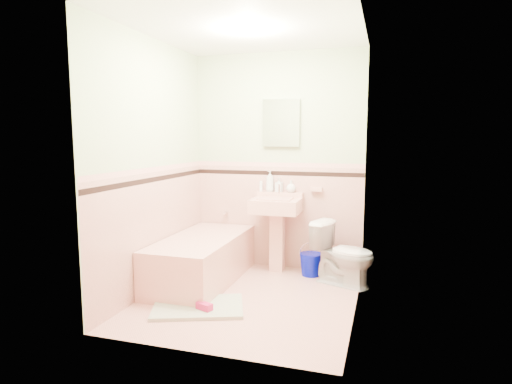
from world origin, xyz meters
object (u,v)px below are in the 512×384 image
(sink, at_px, (276,236))
(shoe, at_px, (204,306))
(toilet, at_px, (344,254))
(bucket, at_px, (311,264))
(soap_bottle_left, at_px, (270,181))
(bathtub, at_px, (202,261))
(soap_bottle_mid, at_px, (279,185))
(medicine_cabinet, at_px, (281,123))
(soap_bottle_right, at_px, (291,186))

(sink, bearing_deg, shoe, -103.53)
(toilet, height_order, bucket, toilet)
(sink, height_order, soap_bottle_left, soap_bottle_left)
(bathtub, bearing_deg, soap_bottle_mid, 46.83)
(medicine_cabinet, bearing_deg, soap_bottle_mid, -114.93)
(soap_bottle_left, bearing_deg, sink, -55.84)
(soap_bottle_left, relative_size, soap_bottle_right, 1.78)
(toilet, height_order, shoe, toilet)
(bathtub, bearing_deg, soap_bottle_right, 41.23)
(medicine_cabinet, height_order, soap_bottle_mid, medicine_cabinet)
(shoe, bearing_deg, bucket, 81.07)
(bathtub, relative_size, soap_bottle_mid, 9.20)
(medicine_cabinet, xyz_separation_m, toilet, (0.78, -0.40, -1.37))
(soap_bottle_mid, height_order, bucket, soap_bottle_mid)
(sink, bearing_deg, toilet, -13.90)
(soap_bottle_mid, bearing_deg, toilet, -25.18)
(soap_bottle_right, height_order, bucket, soap_bottle_right)
(soap_bottle_right, relative_size, shoe, 0.92)
(soap_bottle_right, bearing_deg, sink, -125.89)
(bathtub, relative_size, bucket, 5.98)
(medicine_cabinet, bearing_deg, soap_bottle_right, -12.97)
(bathtub, xyz_separation_m, shoe, (0.37, -0.77, -0.16))
(soap_bottle_left, bearing_deg, medicine_cabinet, 13.80)
(soap_bottle_left, height_order, shoe, soap_bottle_left)
(bathtub, bearing_deg, toilet, 13.00)
(bucket, bearing_deg, shoe, -118.84)
(soap_bottle_right, height_order, shoe, soap_bottle_right)
(shoe, bearing_deg, toilet, 65.33)
(bucket, bearing_deg, toilet, -27.35)
(bucket, height_order, shoe, bucket)
(medicine_cabinet, bearing_deg, shoe, -101.71)
(toilet, bearing_deg, sink, 95.51)
(bucket, bearing_deg, medicine_cabinet, 152.68)
(medicine_cabinet, relative_size, shoe, 3.64)
(shoe, bearing_deg, medicine_cabinet, 98.21)
(medicine_cabinet, bearing_deg, bucket, -27.32)
(bucket, bearing_deg, soap_bottle_mid, 156.84)
(bathtub, xyz_separation_m, soap_bottle_right, (0.81, 0.71, 0.75))
(medicine_cabinet, relative_size, bucket, 2.15)
(shoe, bearing_deg, bathtub, 135.34)
(bathtub, distance_m, soap_bottle_mid, 1.24)
(soap_bottle_left, xyz_separation_m, soap_bottle_right, (0.25, 0.00, -0.05))
(bathtub, relative_size, sink, 1.77)
(soap_bottle_right, relative_size, bucket, 0.54)
(soap_bottle_mid, height_order, shoe, soap_bottle_mid)
(sink, distance_m, shoe, 1.39)
(medicine_cabinet, xyz_separation_m, soap_bottle_right, (0.13, -0.03, -0.73))
(medicine_cabinet, xyz_separation_m, soap_bottle_left, (-0.12, -0.03, -0.67))
(sink, xyz_separation_m, shoe, (-0.31, -1.30, -0.36))
(soap_bottle_mid, bearing_deg, sink, -85.57)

